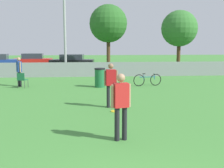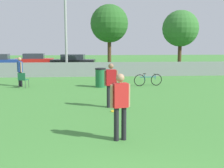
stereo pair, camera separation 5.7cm
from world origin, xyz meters
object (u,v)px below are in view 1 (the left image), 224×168
Objects in this scene: spectator_in_blue at (19,70)px; light_pole at (64,15)px; frisbee_disc at (115,111)px; parked_car_red at (33,61)px; player_defender_red at (121,102)px; trash_bin at (100,78)px; player_thrower_red at (111,82)px; tree_near_pole at (108,24)px; bicycle_sideline at (147,80)px; folding_chair_sideline at (22,79)px; tree_far_right at (179,29)px; parked_car_dark at (72,62)px.

light_pole is at bearing -50.04° from spectator_in_blue.
frisbee_disc is 0.07× the size of parked_car_red.
player_defender_red is 9.04m from trash_bin.
player_defender_red is at bearing -77.60° from parked_car_red.
light_pole reaches higher than player_thrower_red.
player_thrower_red is 1.02× the size of spectator_in_blue.
spectator_in_blue is at bearing 127.01° from player_thrower_red.
tree_near_pole reaches higher than bicycle_sideline.
folding_chair_sideline is at bearing 171.63° from bicycle_sideline.
player_defender_red is 3.77m from player_thrower_red.
light_pole is at bearing -154.62° from tree_near_pole.
tree_far_right is 16.08m from frisbee_disc.
tree_far_right is 14.26m from spectator_in_blue.
bicycle_sideline is at bearing -119.60° from tree_far_right.
frisbee_disc is at bearing 73.81° from player_defender_red.
tree_far_right is 18.71m from player_defender_red.
player_thrower_red is at bearing -118.01° from tree_far_right.
light_pole is 13.93m from frisbee_disc.
trash_bin is 0.24× the size of parked_car_dark.
player_defender_red is (2.55, -15.92, -3.74)m from light_pole.
player_thrower_red is 7.69m from spectator_in_blue.
spectator_in_blue is (-4.77, 9.75, -0.02)m from player_defender_red.
spectator_in_blue is at bearing -126.43° from tree_near_pole.
trash_bin is at bearing 77.38° from player_defender_red.
tree_near_pole is 19.69× the size of frisbee_disc.
parked_car_red is (-2.10, 14.59, 0.19)m from folding_chair_sideline.
tree_near_pole is 1.28× the size of parked_car_dark.
folding_chair_sideline is (-4.48, 9.11, -0.48)m from player_defender_red.
player_thrower_red is 1.20m from frisbee_disc.
player_defender_red is at bearing 175.82° from spectator_in_blue.
spectator_in_blue is at bearing -85.72° from parked_car_red.
tree_near_pole is 15.15m from frisbee_disc.
parked_car_red is (-6.58, 23.71, -0.29)m from player_defender_red.
player_thrower_red is 6.14m from bicycle_sideline.
light_pole is at bearing 118.75° from bicycle_sideline.
spectator_in_blue reaches higher than parked_car_dark.
player_thrower_red is at bearing 75.64° from player_defender_red.
parked_car_red is (-7.62, 6.09, -3.48)m from tree_near_pole.
spectator_in_blue is at bearing 166.74° from bicycle_sideline.
trash_bin is (4.66, -0.72, -0.42)m from spectator_in_blue.
tree_far_right is 1.29× the size of parked_car_red.
trash_bin is at bearing -69.32° from parked_car_red.
tree_near_pole is 1.40× the size of parked_car_red.
player_defender_red is 2.01× the size of folding_chair_sideline.
trash_bin is 13.07m from parked_car_dark.
tree_far_right is (6.10, -0.55, -0.41)m from tree_near_pole.
parked_car_red is (-6.73, 20.62, 0.69)m from frisbee_disc.
tree_far_right is 6.23× the size of folding_chair_sideline.
player_thrower_red reaches higher than trash_bin.
player_thrower_red is (2.62, -12.14, -3.74)m from light_pole.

